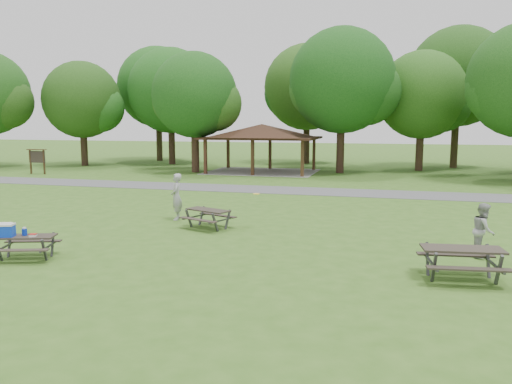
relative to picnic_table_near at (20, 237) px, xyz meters
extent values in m
plane|color=#355F1B|center=(4.30, 2.26, -0.64)|extent=(160.00, 160.00, 0.00)
cube|color=#4E4F51|center=(4.30, 16.26, -0.63)|extent=(120.00, 3.20, 0.02)
cube|color=#3B2015|center=(-3.40, 23.56, 0.66)|extent=(0.22, 0.22, 2.60)
cube|color=#392514|center=(-3.40, 28.96, 0.66)|extent=(0.22, 0.22, 2.60)
cube|color=#342013|center=(0.30, 23.56, 0.66)|extent=(0.22, 0.22, 2.60)
cube|color=#3E2916|center=(0.30, 28.96, 0.66)|extent=(0.22, 0.22, 2.60)
cube|color=#392514|center=(4.00, 23.56, 0.66)|extent=(0.22, 0.22, 2.60)
cube|color=#3C2616|center=(4.00, 28.96, 0.66)|extent=(0.22, 0.22, 2.60)
cube|color=black|center=(0.30, 26.26, 2.04)|extent=(8.60, 6.60, 0.16)
pyramid|color=black|center=(0.30, 26.26, 2.62)|extent=(7.01, 7.01, 1.00)
cube|color=gray|center=(0.30, 26.26, -0.63)|extent=(8.40, 6.40, 0.03)
cube|color=#342213|center=(-16.30, 20.26, 0.26)|extent=(0.10, 0.10, 1.80)
cube|color=#322012|center=(-15.10, 20.26, 0.26)|extent=(0.10, 0.10, 1.80)
cube|color=#2B231F|center=(-15.70, 20.26, 0.66)|extent=(1.40, 0.06, 0.90)
cube|color=#382516|center=(-15.70, 20.26, 1.21)|extent=(1.60, 0.30, 0.06)
sphere|color=#1D4212|center=(-22.08, 24.56, 5.01)|extent=(4.68, 4.68, 4.68)
cylinder|color=black|center=(-16.70, 27.76, 1.02)|extent=(0.60, 0.60, 3.32)
sphere|color=#1B4112|center=(-16.70, 27.76, 5.23)|extent=(6.80, 6.80, 6.80)
sphere|color=#194F16|center=(-15.17, 28.06, 4.55)|extent=(4.42, 4.42, 4.42)
sphere|color=#194513|center=(-18.06, 27.56, 4.72)|extent=(4.08, 4.08, 4.08)
cylinder|color=black|center=(-9.70, 31.26, 1.28)|extent=(0.60, 0.60, 3.85)
sphere|color=#154914|center=(-9.70, 31.26, 6.13)|extent=(7.80, 7.80, 7.80)
sphere|color=#144513|center=(-7.95, 31.56, 5.35)|extent=(5.07, 5.07, 5.07)
sphere|color=#1C4E16|center=(-11.26, 31.06, 5.55)|extent=(4.68, 4.68, 4.68)
cylinder|color=#301E15|center=(-4.70, 24.76, 1.11)|extent=(0.60, 0.60, 3.50)
sphere|color=#134212|center=(-4.70, 24.76, 5.33)|extent=(6.60, 6.60, 6.60)
sphere|color=#1E4814|center=(-3.22, 25.06, 4.67)|extent=(4.29, 4.29, 4.29)
sphere|color=#1E4513|center=(-6.02, 24.56, 4.84)|extent=(3.96, 3.96, 3.96)
cylinder|color=black|center=(6.30, 27.26, 1.37)|extent=(0.60, 0.60, 4.02)
sphere|color=#124113|center=(6.30, 27.26, 6.38)|extent=(8.00, 8.00, 8.00)
sphere|color=#154212|center=(8.10, 27.56, 5.58)|extent=(5.20, 5.20, 5.20)
sphere|color=#1C4F16|center=(4.70, 27.06, 5.78)|extent=(4.80, 4.80, 4.80)
cylinder|color=#311F15|center=(12.30, 30.76, 1.07)|extent=(0.60, 0.60, 3.43)
sphere|color=#1F4D16|center=(12.30, 30.76, 5.41)|extent=(7.00, 7.00, 7.00)
sphere|color=#164112|center=(13.87, 31.06, 4.71)|extent=(4.55, 4.55, 4.55)
sphere|color=#164513|center=(10.90, 30.56, 4.89)|extent=(4.20, 4.20, 4.20)
sphere|color=#184714|center=(16.82, 24.06, 5.36)|extent=(4.44, 4.44, 4.44)
cylinder|color=black|center=(-12.70, 34.76, 1.54)|extent=(0.60, 0.60, 4.38)
sphere|color=#154814|center=(-12.70, 34.76, 6.73)|extent=(8.00, 8.00, 8.00)
sphere|color=#154112|center=(-10.90, 35.06, 5.93)|extent=(5.20, 5.20, 5.20)
sphere|color=#1A4413|center=(-14.30, 34.56, 6.13)|extent=(4.80, 4.80, 4.80)
cylinder|color=black|center=(2.30, 35.26, 1.42)|extent=(0.60, 0.60, 4.13)
sphere|color=#1F4714|center=(2.30, 35.26, 6.49)|extent=(8.00, 8.00, 8.00)
sphere|color=#184614|center=(4.10, 35.56, 5.69)|extent=(5.20, 5.20, 5.20)
sphere|color=#134012|center=(0.70, 35.06, 5.89)|extent=(4.80, 4.80, 4.80)
cylinder|color=#312215|center=(15.30, 34.26, 1.63)|extent=(0.60, 0.60, 4.55)
sphere|color=#194012|center=(15.30, 34.26, 7.06)|extent=(8.40, 8.40, 8.40)
sphere|color=#154513|center=(17.19, 34.56, 6.22)|extent=(5.46, 5.46, 5.46)
sphere|color=#1F4A15|center=(13.62, 34.06, 6.43)|extent=(5.04, 5.04, 5.04)
cube|color=#2B241F|center=(0.14, 0.08, 0.01)|extent=(1.74, 1.12, 0.04)
cube|color=#332A25|center=(0.31, -0.43, -0.25)|extent=(1.61, 0.73, 0.04)
cube|color=#2A231E|center=(-0.03, 0.58, -0.25)|extent=(1.61, 0.73, 0.04)
cube|color=#404143|center=(-0.56, 0.20, -0.32)|extent=(0.16, 0.34, 0.70)
cube|color=#414143|center=(-0.45, -0.12, -0.29)|extent=(0.47, 1.26, 0.04)
cube|color=#3B3A3D|center=(0.84, -0.05, -0.32)|extent=(0.16, 0.34, 0.70)
cube|color=#3F3F41|center=(0.62, 0.59, -0.32)|extent=(0.16, 0.34, 0.70)
cube|color=#3B3B3D|center=(0.73, 0.27, -0.29)|extent=(0.47, 1.26, 0.04)
cube|color=blue|center=(-0.30, -0.16, 0.20)|extent=(0.48, 0.42, 0.32)
cube|color=white|center=(-0.30, -0.16, 0.38)|extent=(0.51, 0.44, 0.05)
cylinder|color=white|center=(-0.30, -0.16, 0.44)|extent=(0.35, 0.14, 0.03)
cylinder|color=#0B2CB0|center=(0.08, 0.11, 0.13)|extent=(0.17, 0.17, 0.20)
cylinder|color=silver|center=(0.08, 0.11, 0.25)|extent=(0.13, 0.13, 0.04)
cube|color=white|center=(0.41, 0.06, 0.07)|extent=(0.22, 0.22, 0.06)
cube|color=#B01514|center=(0.41, 0.06, 0.10)|extent=(0.24, 0.24, 0.01)
cube|color=#2B251F|center=(3.69, 5.40, 0.04)|extent=(1.81, 1.22, 0.05)
cube|color=#322924|center=(3.50, 4.88, -0.24)|extent=(1.66, 0.83, 0.04)
cube|color=#2B231F|center=(3.89, 5.91, -0.24)|extent=(1.66, 0.83, 0.04)
cube|color=#454447|center=(2.97, 5.30, -0.30)|extent=(0.18, 0.35, 0.73)
cube|color=#414144|center=(3.22, 5.96, -0.30)|extent=(0.18, 0.35, 0.73)
cube|color=#464649|center=(3.09, 5.63, -0.27)|extent=(0.54, 1.30, 0.05)
cube|color=#3D3D3F|center=(4.17, 4.84, -0.30)|extent=(0.18, 0.35, 0.73)
cube|color=#424244|center=(4.42, 5.49, -0.30)|extent=(0.18, 0.35, 0.73)
cube|color=#3F3F42|center=(4.30, 5.16, -0.27)|extent=(0.54, 1.30, 0.05)
cube|color=#2D2720|center=(11.97, 1.32, 0.15)|extent=(2.02, 1.01, 0.05)
cube|color=#2B251F|center=(12.05, 0.69, -0.17)|extent=(1.96, 0.52, 0.04)
cube|color=#2B241F|center=(11.89, 1.96, -0.17)|extent=(1.96, 0.52, 0.04)
cube|color=#39393C|center=(11.28, 0.82, -0.25)|extent=(0.12, 0.41, 0.84)
cube|color=#3F3F41|center=(11.18, 1.63, -0.25)|extent=(0.12, 0.41, 0.84)
cube|color=#424245|center=(11.23, 1.23, -0.22)|extent=(0.27, 1.57, 0.05)
cube|color=#464649|center=(12.76, 1.02, -0.25)|extent=(0.12, 0.41, 0.84)
cube|color=#454548|center=(12.66, 1.82, -0.25)|extent=(0.12, 0.41, 0.84)
cube|color=#3F3F41|center=(12.71, 1.42, -0.22)|extent=(0.27, 1.57, 0.05)
cylinder|color=yellow|center=(5.47, 5.67, 0.67)|extent=(0.31, 0.31, 0.02)
imported|color=#9D9DA0|center=(1.89, 6.60, 0.29)|extent=(0.65, 0.79, 1.87)
imported|color=#9F9FA2|center=(12.84, 3.77, 0.15)|extent=(0.71, 0.86, 1.59)
camera|label=1|loc=(10.21, -11.65, 3.27)|focal=35.00mm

